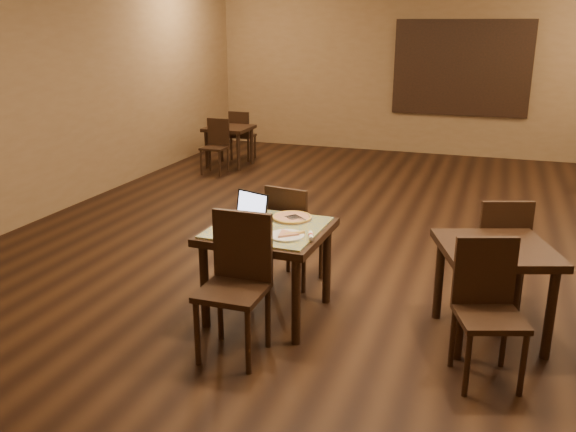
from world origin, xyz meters
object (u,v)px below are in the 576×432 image
at_px(chair_main_far, 291,230).
at_px(other_table_c, 495,262).
at_px(laptop, 249,213).
at_px(other_table_b_chair_far, 241,133).
at_px(tiled_table, 268,239).
at_px(pizza_pan, 292,219).
at_px(other_table_c_chair_near, 487,302).
at_px(other_table_b_chair_near, 216,143).
at_px(other_table_c_chair_far, 499,246).
at_px(other_table_b, 229,133).
at_px(chair_main_near, 237,276).

relative_size(chair_main_far, other_table_c, 0.93).
relative_size(laptop, other_table_b_chair_far, 0.44).
xyz_separation_m(tiled_table, other_table_c, (1.72, 0.20, -0.04)).
bearing_deg(pizza_pan, laptop, -156.64).
bearing_deg(other_table_b_chair_far, tiled_table, 115.20).
relative_size(laptop, other_table_c_chair_near, 0.40).
xyz_separation_m(laptop, other_table_b_chair_near, (-2.38, 4.30, -0.34)).
height_order(other_table_b_chair_near, other_table_b_chair_far, same).
bearing_deg(other_table_c_chair_far, tiled_table, 4.18).
xyz_separation_m(chair_main_far, other_table_c_chair_far, (1.77, 0.14, 0.01)).
bearing_deg(pizza_pan, tiled_table, -116.57).
distance_m(other_table_b_chair_near, other_table_c, 6.02).
bearing_deg(tiled_table, other_table_c_chair_far, 25.08).
height_order(pizza_pan, other_table_b_chair_near, other_table_b_chair_near).
bearing_deg(other_table_c, other_table_b, 113.12).
relative_size(chair_main_far, other_table_b_chair_far, 1.10).
bearing_deg(other_table_c, other_table_b_chair_near, 116.34).
distance_m(other_table_b_chair_near, other_table_c_chair_far, 5.66).
relative_size(laptop, other_table_c, 0.38).
xyz_separation_m(other_table_c_chair_near, other_table_c_chair_far, (0.06, 1.13, 0.00)).
relative_size(chair_main_near, other_table_b_chair_near, 1.20).
relative_size(tiled_table, other_table_b, 1.33).
height_order(tiled_table, other_table_b, tiled_table).
distance_m(laptop, other_table_b_chair_near, 4.93).
distance_m(chair_main_far, other_table_b, 4.99).
xyz_separation_m(chair_main_near, other_table_b_chair_near, (-2.58, 5.01, -0.10)).
bearing_deg(chair_main_near, other_table_b, 114.45).
xyz_separation_m(chair_main_far, other_table_c_chair_near, (1.71, -0.98, 0.01)).
bearing_deg(other_table_b, chair_main_far, -59.41).
bearing_deg(tiled_table, other_table_c_chair_near, -10.61).
xyz_separation_m(tiled_table, chair_main_far, (-0.01, 0.62, -0.13)).
bearing_deg(other_table_c_chair_near, chair_main_near, 168.83).
distance_m(laptop, pizza_pan, 0.35).
bearing_deg(other_table_b_chair_near, chair_main_near, -63.09).
bearing_deg(other_table_b_chair_near, other_table_c_chair_near, -48.43).
bearing_deg(laptop, other_table_c, 22.19).
height_order(chair_main_near, other_table_b, chair_main_near).
bearing_deg(other_table_b, laptop, -63.96).
distance_m(chair_main_far, other_table_b_chair_near, 4.57).
relative_size(chair_main_far, pizza_pan, 2.82).
bearing_deg(other_table_b, other_table_c_chair_near, -51.26).
distance_m(laptop, other_table_b, 5.36).
height_order(other_table_b_chair_far, other_table_c_chair_near, other_table_c_chair_near).
xyz_separation_m(chair_main_near, other_table_b, (-2.58, 5.51, -0.03)).
bearing_deg(other_table_c_chair_far, other_table_c_chair_near, 67.84).
relative_size(tiled_table, other_table_c_chair_near, 0.98).
relative_size(other_table_b_chair_far, other_table_c_chair_near, 0.89).
height_order(other_table_b_chair_near, other_table_c_chair_far, other_table_c_chair_far).
distance_m(tiled_table, other_table_b_chair_far, 5.99).
relative_size(other_table_b_chair_near, other_table_c, 0.85).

